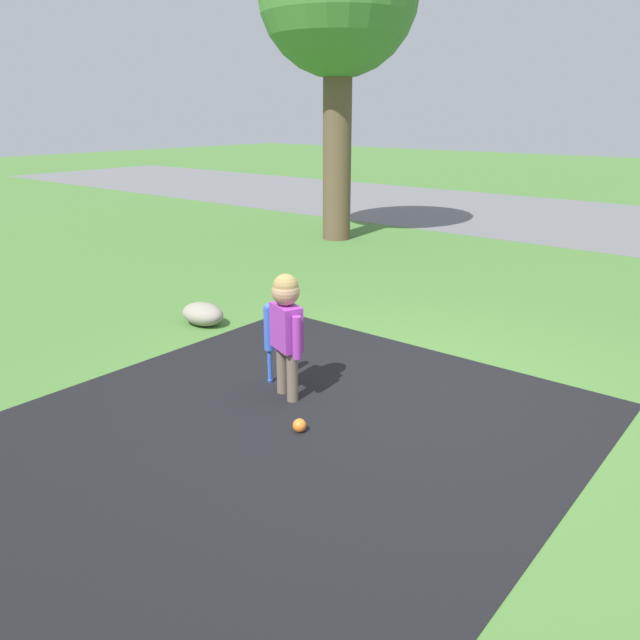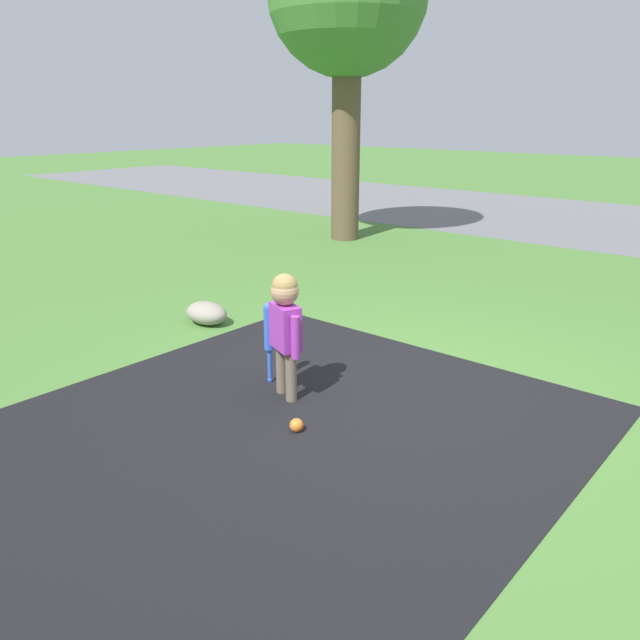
{
  "view_description": "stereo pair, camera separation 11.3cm",
  "coord_description": "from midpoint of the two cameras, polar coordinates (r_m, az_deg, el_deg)",
  "views": [
    {
      "loc": [
        2.26,
        -3.84,
        2.1
      ],
      "look_at": [
        -0.71,
        -0.18,
        0.52
      ],
      "focal_mm": 35.0,
      "sensor_mm": 36.0,
      "label": 1
    },
    {
      "loc": [
        2.35,
        -3.77,
        2.1
      ],
      "look_at": [
        -0.71,
        -0.18,
        0.52
      ],
      "focal_mm": 35.0,
      "sensor_mm": 36.0,
      "label": 2
    }
  ],
  "objects": [
    {
      "name": "sports_ball",
      "position": [
        4.36,
        -2.64,
        -9.61
      ],
      "size": [
        0.1,
        0.1,
        0.1
      ],
      "color": "orange",
      "rests_on": "ground"
    },
    {
      "name": "driveway_strip",
      "position": [
        3.63,
        -21.09,
        -18.23
      ],
      "size": [
        3.66,
        7.0,
        0.01
      ],
      "color": "black",
      "rests_on": "ground"
    },
    {
      "name": "child",
      "position": [
        4.65,
        -3.81,
        0.1
      ],
      "size": [
        0.38,
        0.24,
        0.98
      ],
      "rotation": [
        0.0,
        0.0,
        -0.37
      ],
      "color": "#6B5B4C",
      "rests_on": "ground"
    },
    {
      "name": "baseball_bat",
      "position": [
        4.97,
        -5.35,
        -1.09
      ],
      "size": [
        0.08,
        0.08,
        0.68
      ],
      "color": "blue",
      "rests_on": "ground"
    },
    {
      "name": "ground_plane",
      "position": [
        4.92,
        7.16,
        -6.93
      ],
      "size": [
        60.0,
        60.0,
        0.0
      ],
      "primitive_type": "plane",
      "color": "#477533"
    },
    {
      "name": "edging_rock",
      "position": [
        6.57,
        -11.15,
        0.55
      ],
      "size": [
        0.5,
        0.34,
        0.23
      ],
      "color": "gray",
      "rests_on": "ground"
    }
  ]
}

